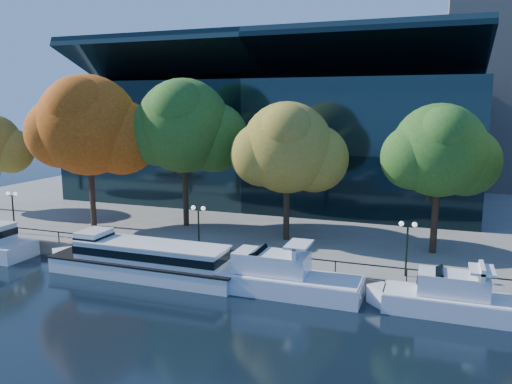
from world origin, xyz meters
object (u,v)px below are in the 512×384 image
at_px(tree_1, 90,128).
at_px(cruiser_far, 452,298).
at_px(cruiser_near, 272,276).
at_px(lamp_2, 407,236).
at_px(tree_4, 441,152).
at_px(lamp_1, 198,218).
at_px(tour_boat, 140,258).
at_px(tree_2, 185,128).
at_px(lamp_0, 12,203).
at_px(tree_3, 289,150).

bearing_deg(tree_1, cruiser_far, -13.91).
height_order(cruiser_near, lamp_2, lamp_2).
height_order(tree_4, lamp_2, tree_4).
bearing_deg(lamp_2, lamp_1, 180.00).
relative_size(tour_boat, tree_2, 1.16).
height_order(tree_1, tree_4, tree_1).
distance_m(lamp_0, lamp_2, 36.20).
bearing_deg(cruiser_far, lamp_0, 174.88).
height_order(cruiser_near, lamp_1, lamp_1).
relative_size(tour_boat, lamp_1, 4.25).
height_order(tour_boat, cruiser_near, cruiser_near).
height_order(tree_4, lamp_0, tree_4).
height_order(lamp_1, lamp_2, same).
distance_m(cruiser_near, cruiser_far, 11.99).
xyz_separation_m(tree_3, tree_4, (12.70, 0.16, 0.15)).
relative_size(cruiser_far, tree_3, 0.85).
bearing_deg(lamp_0, lamp_1, 0.00).
relative_size(tree_3, lamp_2, 3.10).
distance_m(lamp_1, lamp_2, 16.50).
relative_size(cruiser_near, tree_3, 1.04).
bearing_deg(lamp_1, lamp_0, 180.00).
distance_m(tour_boat, cruiser_near, 10.77).
bearing_deg(tree_2, lamp_0, -149.90).
distance_m(tree_1, tree_4, 32.61).
xyz_separation_m(tree_1, tree_4, (32.51, 1.96, -1.58)).
height_order(tour_boat, tree_2, tree_2).
height_order(tree_1, lamp_1, tree_1).
relative_size(cruiser_near, lamp_0, 3.21).
bearing_deg(tree_3, lamp_1, -130.96).
height_order(tour_boat, lamp_0, lamp_0).
xyz_separation_m(tree_1, tree_2, (8.69, 3.48, -0.05)).
distance_m(cruiser_far, tree_3, 19.00).
bearing_deg(cruiser_near, tree_1, 158.62).
bearing_deg(lamp_2, tree_2, 159.23).
bearing_deg(tree_2, tree_1, -158.16).
bearing_deg(lamp_1, cruiser_far, -10.19).
bearing_deg(tree_1, tree_2, 21.84).
distance_m(tour_boat, tree_1, 16.93).
xyz_separation_m(lamp_1, lamp_2, (16.50, 0.00, 0.00)).
relative_size(lamp_0, lamp_2, 1.00).
xyz_separation_m(tree_2, lamp_0, (-14.31, -8.30, -6.95)).
relative_size(cruiser_far, lamp_0, 2.62).
distance_m(cruiser_far, lamp_1, 20.11).
bearing_deg(cruiser_far, cruiser_near, -179.30).
bearing_deg(tour_boat, cruiser_near, 1.14).
distance_m(cruiser_near, tree_2, 20.18).
relative_size(tree_1, lamp_2, 3.76).
distance_m(tree_2, tree_4, 23.92).
distance_m(cruiser_near, lamp_1, 8.89).
height_order(cruiser_far, lamp_1, lamp_1).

